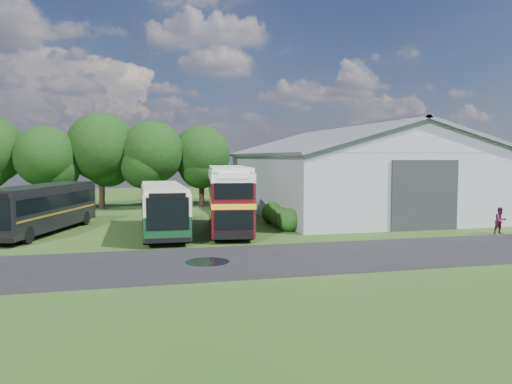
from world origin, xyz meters
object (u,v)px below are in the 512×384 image
object	(u,v)px
bus_green_single	(163,208)
bus_maroon_double	(229,199)
bus_dark_single	(42,208)
visitor_b	(500,221)
storage_shed	(352,168)

from	to	relation	value
bus_green_single	bus_maroon_double	xyz separation A→B (m)	(4.53, -0.32, 0.50)
bus_green_single	bus_dark_single	distance (m)	8.23
bus_maroon_double	visitor_b	size ratio (longest dim) A/B	6.01
bus_maroon_double	bus_dark_single	distance (m)	12.73
bus_maroon_double	bus_dark_single	xyz separation A→B (m)	(-12.50, 2.35, -0.52)
storage_shed	visitor_b	bearing A→B (deg)	-74.86
bus_green_single	bus_maroon_double	bearing A→B (deg)	-3.30
bus_dark_single	visitor_b	world-z (taller)	bus_dark_single
bus_green_single	bus_dark_single	world-z (taller)	bus_green_single
storage_shed	visitor_b	world-z (taller)	storage_shed
bus_maroon_double	bus_dark_single	world-z (taller)	bus_maroon_double
bus_green_single	bus_maroon_double	size ratio (longest dim) A/B	1.11
bus_green_single	visitor_b	xyz separation A→B (m)	(22.06, -5.91, -0.86)
storage_shed	bus_dark_single	world-z (taller)	storage_shed
bus_maroon_double	bus_dark_single	size ratio (longest dim) A/B	0.89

